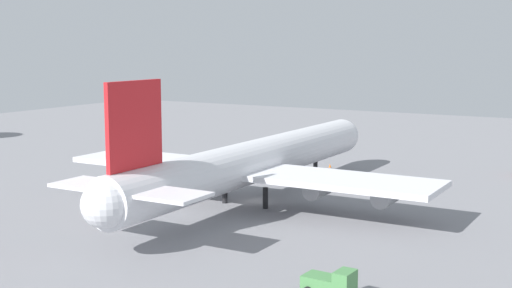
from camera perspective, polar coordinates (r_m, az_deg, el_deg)
name	(u,v)px	position (r m, az deg, el deg)	size (l,w,h in m)	color
ground_plane	(256,201)	(93.22, 0.00, -4.76)	(255.84, 255.84, 0.00)	gray
cargo_airplane	(254,162)	(91.75, -0.14, -1.48)	(63.96, 51.17, 17.37)	silver
catering_truck	(331,283)	(59.04, 6.25, -11.38)	(2.80, 4.47, 2.49)	#4C8C4C
safety_cone_nose	(330,166)	(119.21, 6.14, -1.80)	(0.42, 0.42, 0.59)	orange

